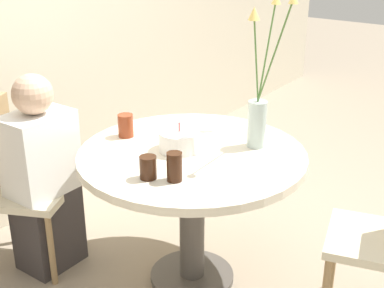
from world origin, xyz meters
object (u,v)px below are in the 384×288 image
Objects in this scene: drink_glass_2 at (126,126)px; person_boy at (43,181)px; side_plate at (204,125)px; drink_glass_0 at (174,167)px; birthday_cake at (179,141)px; drink_glass_1 at (148,167)px; chair_near_front at (14,177)px; flower_vase at (259,106)px.

person_boy is at bearing 133.31° from drink_glass_2.
person_boy is (-0.66, 0.56, -0.23)m from side_plate.
side_plate is 0.67m from drink_glass_0.
side_plate is at bearing 14.75° from birthday_cake.
drink_glass_2 reaches higher than drink_glass_1.
side_plate is at bearing -69.42° from chair_near_front.
birthday_cake is 0.77m from person_boy.
chair_near_front is 0.85× the size of person_boy.
birthday_cake reaches higher than drink_glass_1.
person_boy reaches higher than chair_near_front.
drink_glass_1 is (-0.57, 0.20, -0.16)m from flower_vase.
drink_glass_1 is (-0.66, -0.16, 0.05)m from side_plate.
person_boy is (-0.30, 0.32, -0.28)m from drink_glass_2.
birthday_cake is at bearing -63.95° from person_boy.
side_plate is (0.08, 0.37, -0.20)m from flower_vase.
chair_near_front is 7.79× the size of drink_glass_2.
birthday_cake is 0.36m from side_plate.
drink_glass_2 reaches higher than side_plate.
person_boy is (0.07, -0.14, -0.01)m from chair_near_front.
birthday_cake reaches higher than side_plate.
chair_near_front is 0.65m from drink_glass_2.
drink_glass_0 is 1.09× the size of drink_glass_2.
birthday_cake is at bearing -165.25° from side_plate.
chair_near_front is 0.91m from drink_glass_1.
side_plate is 0.68m from drink_glass_1.
birthday_cake is 0.32m from drink_glass_1.
drink_glass_1 is at bearing -166.03° from side_plate.
chair_near_front is 7.15× the size of drink_glass_0.
chair_near_front is 1.01m from drink_glass_0.
drink_glass_0 is 0.11m from drink_glass_1.
chair_near_front is 4.55× the size of side_plate.
drink_glass_1 is (0.07, -0.86, 0.27)m from chair_near_front.
flower_vase is at bearing -65.73° from drink_glass_2.
drink_glass_2 is at bearing 92.75° from birthday_cake.
drink_glass_1 is at bearing -110.94° from chair_near_front.
drink_glass_2 is (0.37, -0.46, 0.27)m from chair_near_front.
side_plate is 1.98× the size of drink_glass_1.
birthday_cake is at bearing 132.83° from flower_vase.
person_boy is at bearing 89.93° from drink_glass_1.
drink_glass_0 is 0.56m from drink_glass_2.
drink_glass_1 is at bearing 160.48° from flower_vase.
drink_glass_1 is (-0.32, -0.07, 0.00)m from birthday_cake.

